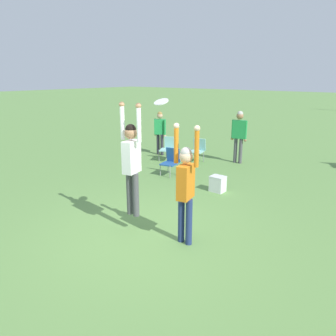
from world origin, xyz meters
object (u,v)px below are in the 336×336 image
Objects in this scene: camping_chair_3 at (198,149)px; camping_chair_1 at (171,160)px; frisbee at (161,102)px; cooler_box at (218,184)px; camping_chair_2 at (169,147)px; person_spectator_near at (239,132)px; person_jumping at (132,157)px; person_defending at (186,182)px; person_spectator_far at (160,129)px.

camping_chair_1 is at bearing 85.88° from camping_chair_3.
frisbee reaches higher than camping_chair_3.
camping_chair_2 is at bearing 150.17° from cooler_box.
cooler_box is (0.97, -3.01, -0.90)m from person_spectator_near.
person_jumping is 1.16m from person_defending.
person_defending reaches higher than camping_chair_3.
frisbee is at bearing 113.99° from camping_chair_1.
camping_chair_3 is 3.15m from cooler_box.
person_spectator_far is (-1.99, 1.83, 0.52)m from camping_chair_1.
camping_chair_1 is at bearing 167.83° from cooler_box.
camping_chair_2 is (-2.90, 4.77, -1.00)m from person_jumping.
person_spectator_far is at bearing -58.18° from camping_chair_2.
frisbee reaches higher than person_jumping.
person_defending is 3.10m from cooler_box.
camping_chair_3 is (-3.11, 5.07, -0.70)m from person_defending.
frisbee reaches higher than person_defending.
camping_chair_3 is 0.50× the size of person_spectator_far.
person_spectator_near is (-1.92, 5.81, -0.07)m from person_defending.
camping_chair_1 is at bearing -150.33° from person_defending.
frisbee reaches higher than person_spectator_near.
camping_chair_3 is 0.45× the size of person_spectator_near.
person_spectator_far is (-0.85, 0.50, 0.49)m from camping_chair_2.
frisbee is 0.16× the size of person_spectator_far.
cooler_box is (-0.46, 2.87, -2.34)m from frisbee.
person_jumping is at bearing 93.66° from camping_chair_2.
camping_chair_2 is at bearing -150.68° from person_defending.
camping_chair_2 is (-3.51, 4.61, -2.04)m from frisbee.
person_spectator_far is (-1.73, -0.03, 0.52)m from camping_chair_3.
camping_chair_1 is 2.75m from person_spectator_far.
person_spectator_far reaches higher than camping_chair_3.
frisbee is 3.73m from cooler_box.
person_defending reaches higher than person_spectator_far.
frisbee reaches higher than cooler_box.
person_spectator_near is at bearing -176.30° from camping_chair_2.
person_spectator_near is 3.03m from person_spectator_far.
person_spectator_far is at bearing 150.02° from cooler_box.
person_spectator_near is (0.94, 2.60, 0.63)m from camping_chair_1.
cooler_box is at bearing 155.99° from camping_chair_1.
person_defending is 6.99m from person_spectator_far.
person_jumping reaches higher than person_spectator_far.
camping_chair_1 is 0.98× the size of camping_chair_2.
cooler_box is at bearing -173.27° from person_defending.
camping_chair_3 is at bearing -93.97° from camping_chair_1.
camping_chair_3 is at bearing -38.67° from person_spectator_far.
person_jumping is 2.64× the size of camping_chair_3.
person_jumping reaches higher than camping_chair_2.
frisbee is 6.14m from camping_chair_2.
camping_chair_3 is at bearing -176.52° from camping_chair_2.
person_defending is 4.35m from camping_chair_1.
camping_chair_2 is 2.51m from person_spectator_near.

